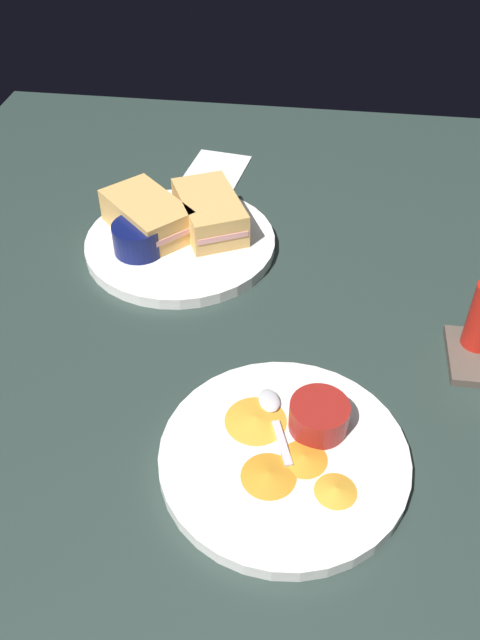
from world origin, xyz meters
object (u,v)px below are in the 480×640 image
Objects in this scene: sandwich_half_near at (209,212)px; spoon_by_gravy_ramekin at (272,410)px; plate_chips_companion at (284,457)px; plate_sandwich_main at (181,243)px; sandwich_half_far at (147,216)px; ramekin_dark_sauce at (138,237)px; ramekin_light_gravy at (319,415)px; spoon_by_dark_ramekin at (170,231)px.

spoon_by_gravy_ramekin is at bearing 20.35° from sandwich_half_near.
sandwich_half_near is 40.15cm from plate_chips_companion.
sandwich_half_far is (-1.39, -4.81, 3.20)cm from plate_sandwich_main.
spoon_by_gravy_ramekin is (-4.87, -1.70, 1.16)cm from plate_chips_companion.
sandwich_half_far is (2.08, -8.42, 0.00)cm from sandwich_half_near.
ramekin_dark_sauce is (6.86, -8.47, -0.25)cm from sandwich_half_near.
spoon_by_dark_ramekin is at bearing -144.81° from ramekin_light_gravy.
sandwich_half_near is 1.70× the size of spoon_by_dark_ramekin.
ramekin_light_gravy is at bearing 38.58° from sandwich_half_far.
plate_sandwich_main is 5.94cm from sandwich_half_far.
sandwich_half_far reaches higher than plate_chips_companion.
plate_chips_companion is (35.48, 22.24, -3.20)cm from sandwich_half_far.
sandwich_half_far is 1.65× the size of spoon_by_dark_ramekin.
ramekin_dark_sauce is (3.39, -4.86, 2.95)cm from plate_sandwich_main.
plate_chips_companion is at bearing -39.81° from ramekin_light_gravy.
plate_chips_companion is (30.70, 22.30, -2.95)cm from ramekin_dark_sauce.
spoon_by_dark_ramekin is (-4.44, 3.24, -1.79)cm from ramekin_dark_sauce.
ramekin_light_gravy is (31.76, 25.34, -0.66)cm from sandwich_half_far.
plate_chips_companion is (34.09, 17.44, 0.00)cm from plate_sandwich_main.
plate_sandwich_main is at bearing 124.87° from ramekin_dark_sauce.
sandwich_half_far is 36.92cm from spoon_by_gravy_ramekin.
sandwich_half_near reaches higher than plate_sandwich_main.
sandwich_half_near is 37.84cm from ramekin_light_gravy.
ramekin_dark_sauce is at bearing -0.66° from sandwich_half_far.
spoon_by_gravy_ramekin is (30.61, 20.54, -2.04)cm from sandwich_half_far.
sandwich_half_near is at bearing 133.87° from plate_sandwich_main.
ramekin_light_gravy is (33.84, 16.92, -0.66)cm from sandwich_half_near.
plate_chips_companion is at bearing 27.09° from plate_sandwich_main.
sandwich_half_far is 1.49× the size of spoon_by_gravy_ramekin.
spoon_by_dark_ramekin is (-1.05, -1.63, 1.16)cm from plate_sandwich_main.
plate_chips_companion is at bearing 28.48° from spoon_by_dark_ramekin.
sandwich_half_near is at bearing -159.65° from spoon_by_gravy_ramekin.
sandwich_half_far is at bearing -96.13° from spoon_by_dark_ramekin.
plate_sandwich_main and plate_chips_companion have the same top height.
plate_sandwich_main is 3.84× the size of ramekin_dark_sauce.
sandwich_half_near and sandwich_half_far have the same top height.
ramekin_light_gravy is at bearing 43.26° from ramekin_dark_sauce.
ramekin_light_gravy is at bearing 26.57° from sandwich_half_near.
sandwich_half_far is at bearing -76.13° from sandwich_half_near.
sandwich_half_far is 3.79cm from spoon_by_dark_ramekin.
ramekin_dark_sauce is at bearing -141.43° from spoon_by_gravy_ramekin.
sandwich_half_far is 4.79cm from ramekin_dark_sauce.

